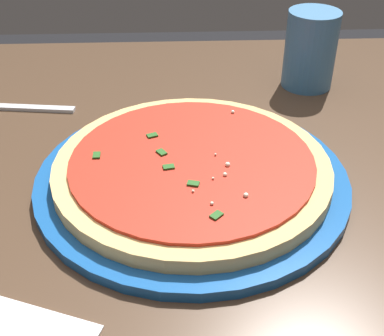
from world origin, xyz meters
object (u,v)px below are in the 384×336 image
(serving_plate, at_px, (192,178))
(pizza, at_px, (192,167))
(cup_tall_drink, at_px, (310,50))
(fork, at_px, (0,107))

(serving_plate, bearing_deg, pizza, 63.66)
(cup_tall_drink, bearing_deg, fork, 7.34)
(fork, bearing_deg, serving_plate, 144.40)
(pizza, relative_size, cup_tall_drink, 2.70)
(pizza, xyz_separation_m, cup_tall_drink, (-0.18, -0.24, 0.03))
(serving_plate, xyz_separation_m, cup_tall_drink, (-0.18, -0.24, 0.05))
(serving_plate, xyz_separation_m, fork, (0.26, -0.19, -0.00))
(cup_tall_drink, xyz_separation_m, fork, (0.44, 0.06, -0.05))
(pizza, height_order, fork, pizza)
(serving_plate, distance_m, pizza, 0.02)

